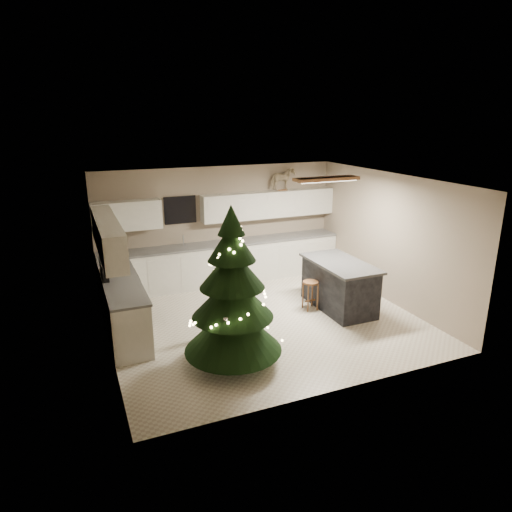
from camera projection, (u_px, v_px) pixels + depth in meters
name	position (u px, v px, depth m)	size (l,w,h in m)	color
ground_plane	(263.00, 320.00, 8.54)	(5.50, 5.50, 0.00)	silver
room_shell	(265.00, 229.00, 8.04)	(5.52, 5.02, 2.61)	gray
cabinetry	(191.00, 262.00, 9.44)	(5.50, 3.20, 2.00)	silver
island	(339.00, 285.00, 8.94)	(0.90, 1.70, 0.95)	black
bar_stool	(310.00, 288.00, 8.89)	(0.30, 0.30, 0.58)	brown
christmas_tree	(233.00, 301.00, 6.78)	(1.55, 1.50, 2.48)	#3F2816
toddler	(216.00, 315.00, 7.81)	(0.29, 0.19, 0.78)	black
rocking_horse	(283.00, 179.00, 10.47)	(0.62, 0.38, 0.51)	brown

